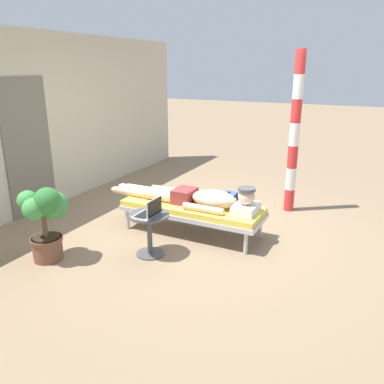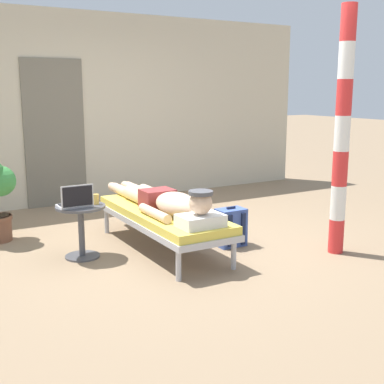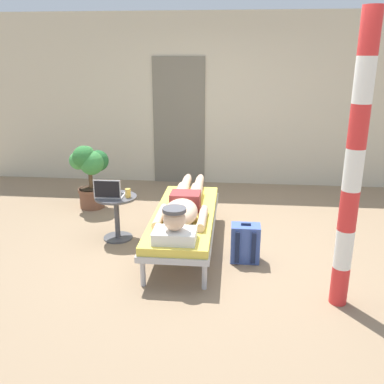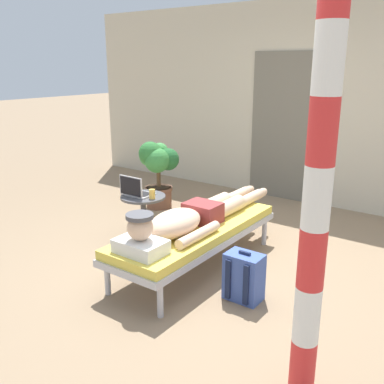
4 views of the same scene
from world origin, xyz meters
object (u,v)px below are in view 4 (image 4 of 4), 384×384
lounge_chair (196,233)px  person_reclining (190,218)px  drink_glass (152,194)px  porch_post (317,198)px  backpack (244,277)px  potted_plant (158,166)px  side_table (143,211)px  laptop (135,191)px

lounge_chair → person_reclining: (-0.00, -0.08, 0.17)m
drink_glass → porch_post: 2.49m
drink_glass → porch_post: size_ratio=0.04×
backpack → potted_plant: bearing=146.3°
person_reclining → drink_glass: (-0.66, 0.23, 0.05)m
person_reclining → porch_post: (1.47, -0.89, 0.69)m
lounge_chair → potted_plant: 1.86m
person_reclining → backpack: bearing=-14.1°
porch_post → side_table: bearing=153.5°
side_table → laptop: bearing=-139.5°
lounge_chair → porch_post: porch_post is taller
laptop → potted_plant: potted_plant is taller
laptop → porch_post: porch_post is taller
lounge_chair → drink_glass: 0.71m
person_reclining → drink_glass: 0.70m
side_table → backpack: side_table is taller
lounge_chair → side_table: side_table is taller
person_reclining → laptop: size_ratio=7.00×
potted_plant → drink_glass: bearing=-52.2°
lounge_chair → drink_glass: size_ratio=19.09×
side_table → drink_glass: 0.27m
side_table → porch_post: 2.69m
person_reclining → laptop: bearing=167.2°
laptop → backpack: laptop is taller
person_reclining → laptop: 0.89m
porch_post → lounge_chair: bearing=146.5°
lounge_chair → side_table: 0.83m
laptop → drink_glass: size_ratio=3.06×
person_reclining → side_table: person_reclining is taller
porch_post → potted_plant: bearing=143.8°
drink_glass → backpack: (1.33, -0.40, -0.38)m
laptop → porch_post: 2.66m
person_reclining → side_table: (-0.81, 0.25, -0.16)m
lounge_chair → porch_post: 1.96m
side_table → person_reclining: bearing=-17.0°
side_table → potted_plant: potted_plant is taller
person_reclining → laptop: laptop is taller
drink_glass → backpack: size_ratio=0.24×
lounge_chair → drink_glass: bearing=167.7°
porch_post → backpack: bearing=137.9°
side_table → porch_post: bearing=-26.5°
porch_post → drink_glass: bearing=152.3°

